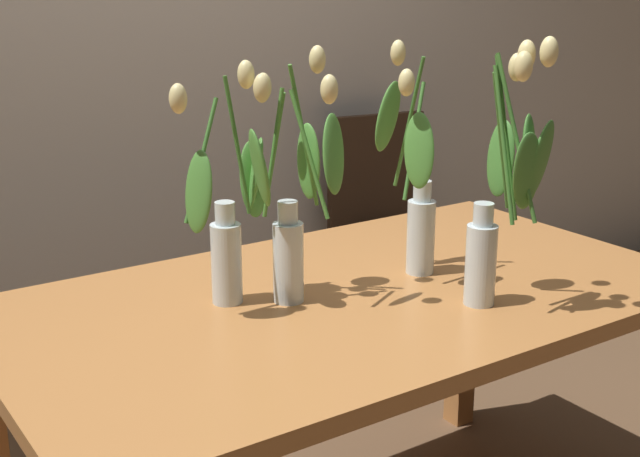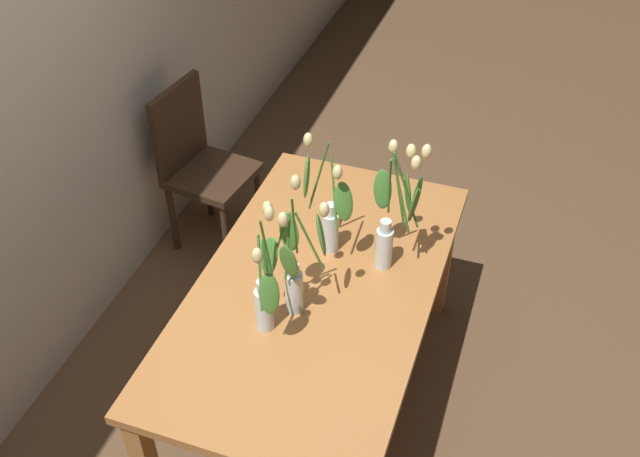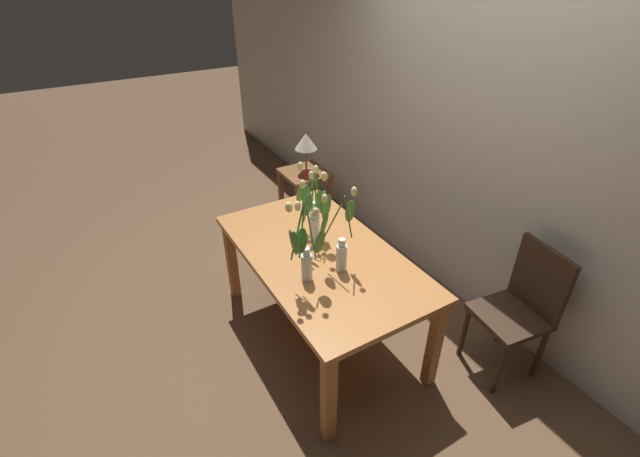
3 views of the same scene
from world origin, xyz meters
name	(u,v)px [view 1 (image 1 of 3)]	position (x,y,z in m)	size (l,w,h in m)	color
room_wall_rear	(125,3)	(0.00, 1.26, 1.35)	(9.00, 0.10, 2.70)	beige
dining_table	(350,329)	(0.00, 0.00, 0.65)	(1.60, 0.90, 0.74)	#B7753D
tulip_vase_0	(289,204)	(-0.14, 0.04, 0.96)	(0.22, 0.24, 0.56)	silver
tulip_vase_1	(502,202)	(0.22, -0.24, 0.98)	(0.15, 0.22, 0.59)	silver
tulip_vase_2	(226,230)	(-0.27, 0.09, 0.91)	(0.25, 0.16, 0.53)	silver
tulip_vase_3	(415,198)	(0.20, 0.02, 0.93)	(0.16, 0.23, 0.55)	silver
dining_chair	(388,224)	(0.88, 0.97, 0.52)	(0.45, 0.45, 0.93)	#382619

